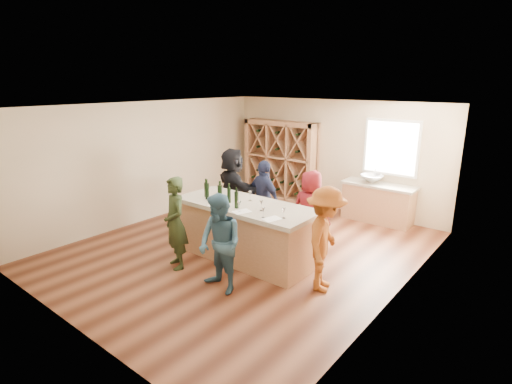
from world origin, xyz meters
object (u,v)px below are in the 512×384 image
Objects in this scene: person_far_right at (311,210)px; person_far_left at (233,188)px; wine_bottle_d at (220,194)px; person_near_right at (220,244)px; person_near_left at (175,223)px; wine_bottle_c at (221,192)px; wine_bottle_e at (229,195)px; person_server at (325,239)px; wine_bottle_b at (207,191)px; tasting_counter_base at (246,233)px; sink at (372,179)px; wine_bottle_a at (206,190)px; wine_bottle_f at (236,200)px; person_far_mid at (264,199)px; wine_rack at (280,161)px.

person_far_left reaches higher than person_far_right.
person_near_right is (0.86, -0.92, -0.45)m from wine_bottle_d.
person_near_left is 0.91× the size of person_far_left.
wine_bottle_c is 1.07m from person_near_left.
person_far_right is at bearing -156.79° from person_far_left.
person_server is at bearing 0.99° from wine_bottle_e.
person_far_left reaches higher than wine_bottle_b.
person_far_left reaches higher than wine_bottle_e.
wine_bottle_b reaches higher than tasting_counter_base.
wine_bottle_b is 0.19× the size of person_near_right.
wine_bottle_d reaches higher than sink.
person_server reaches higher than sink.
wine_bottle_d is at bearing 146.08° from person_far_left.
wine_bottle_a is 0.93× the size of wine_bottle_f.
person_server is 1.72m from wine_bottle_f.
wine_bottle_c is at bearing -174.18° from tasting_counter_base.
wine_bottle_c is (-1.48, -3.60, 0.20)m from sink.
tasting_counter_base is at bearing 68.01° from person_server.
wine_bottle_e is 0.94× the size of wine_bottle_f.
person_far_left is (-2.01, -0.04, 0.12)m from person_far_right.
sink is 0.33× the size of person_far_mid.
person_server is (2.11, 0.15, -0.40)m from wine_bottle_d.
person_far_mid reaches higher than wine_bottle_c.
wine_rack reaches higher than wine_bottle_f.
person_far_right is (1.57, 1.30, -0.42)m from wine_bottle_a.
person_far_right reaches higher than tasting_counter_base.
tasting_counter_base is at bearing 125.48° from person_far_mid.
sink is 3.90m from wine_bottle_c.
wine_bottle_a is 0.61m from wine_bottle_e.
wine_rack reaches higher than tasting_counter_base.
tasting_counter_base is 1.32m from person_near_left.
person_server is (0.80, -3.64, -0.16)m from sink.
wine_rack is at bearing -57.43° from person_far_left.
wine_bottle_b is 1.16× the size of wine_bottle_c.
person_far_right is (0.96, 1.31, -0.43)m from wine_bottle_e.
wine_bottle_d is 1.41m from person_far_mid.
person_near_left is at bearing -177.25° from person_near_right.
wine_bottle_b is at bearing -36.89° from wine_bottle_a.
person_near_right is 2.42m from person_far_mid.
person_far_mid is at bearing -61.36° from wine_rack.
tasting_counter_base is 1.43× the size of person_far_left.
wine_bottle_b is at bearing -136.12° from wine_bottle_c.
wine_bottle_f is at bearing -26.65° from wine_bottle_e.
person_server reaches higher than wine_bottle_d.
wine_bottle_f is (0.33, -0.16, 0.01)m from wine_bottle_e.
wine_bottle_d is at bearing 75.55° from person_server.
person_server is 2.44m from person_far_mid.
tasting_counter_base is 0.88m from wine_bottle_d.
person_far_mid is 1.10m from person_far_right.
person_far_left is at bearing 133.86° from wine_bottle_f.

